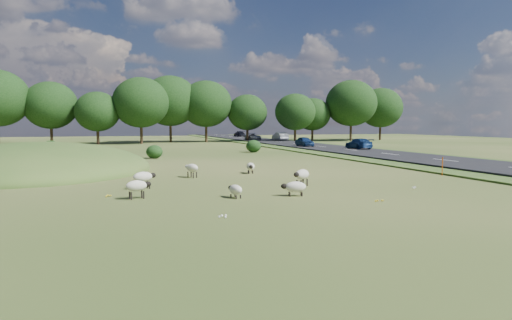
{
  "coord_description": "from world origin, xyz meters",
  "views": [
    {
      "loc": [
        -6.77,
        -23.62,
        3.34
      ],
      "look_at": [
        2.0,
        4.0,
        1.0
      ],
      "focal_mm": 32.0,
      "sensor_mm": 36.0,
      "label": 1
    }
  ],
  "objects": [
    {
      "name": "ground",
      "position": [
        0.0,
        20.0,
        0.0
      ],
      "size": [
        160.0,
        160.0,
        0.0
      ],
      "primitive_type": "plane",
      "color": "#294816",
      "rests_on": "ground"
    },
    {
      "name": "mound",
      "position": [
        -12.0,
        12.0,
        0.0
      ],
      "size": [
        16.0,
        20.0,
        4.0
      ],
      "primitive_type": "ellipsoid",
      "color": "#33561E",
      "rests_on": "ground"
    },
    {
      "name": "road",
      "position": [
        20.0,
        30.0,
        0.12
      ],
      "size": [
        8.0,
        150.0,
        0.25
      ],
      "primitive_type": "cube",
      "color": "black",
      "rests_on": "ground"
    },
    {
      "name": "treeline",
      "position": [
        -1.06,
        55.44,
        6.57
      ],
      "size": [
        96.28,
        14.66,
        11.7
      ],
      "color": "black",
      "rests_on": "ground"
    },
    {
      "name": "shrubs",
      "position": [
        -2.14,
        27.05,
        0.69
      ],
      "size": [
        23.93,
        13.8,
        1.42
      ],
      "color": "black",
      "rests_on": "ground"
    },
    {
      "name": "marker_post",
      "position": [
        13.2,
        0.2,
        0.6
      ],
      "size": [
        0.06,
        0.06,
        1.2
      ],
      "primitive_type": "cylinder",
      "color": "#D8590C",
      "rests_on": "ground"
    },
    {
      "name": "sheep_0",
      "position": [
        -5.27,
        0.0,
        0.62
      ],
      "size": [
        1.29,
        0.87,
        0.89
      ],
      "rotation": [
        0.0,
        0.0,
        0.36
      ],
      "color": "beige",
      "rests_on": "ground"
    },
    {
      "name": "sheep_1",
      "position": [
        -1.54,
        -4.07,
        0.38
      ],
      "size": [
        0.65,
        1.08,
        0.6
      ],
      "rotation": [
        0.0,
        0.0,
        1.81
      ],
      "color": "beige",
      "rests_on": "ground"
    },
    {
      "name": "sheep_2",
      "position": [
        -2.09,
        4.17,
        0.6
      ],
      "size": [
        0.89,
        1.22,
        0.85
      ],
      "rotation": [
        0.0,
        0.0,
        2.02
      ],
      "color": "beige",
      "rests_on": "ground"
    },
    {
      "name": "sheep_3",
      "position": [
        2.77,
        -1.57,
        0.64
      ],
      "size": [
        1.26,
        1.04,
        0.91
      ],
      "rotation": [
        0.0,
        0.0,
        3.75
      ],
      "color": "beige",
      "rests_on": "ground"
    },
    {
      "name": "sheep_4",
      "position": [
        1.21,
        -4.39,
        0.43
      ],
      "size": [
        1.22,
        0.73,
        0.68
      ],
      "rotation": [
        0.0,
        0.0,
        2.9
      ],
      "color": "beige",
      "rests_on": "ground"
    },
    {
      "name": "sheep_5",
      "position": [
        2.05,
        5.36,
        0.45
      ],
      "size": [
        0.76,
        1.28,
        0.71
      ],
      "rotation": [
        0.0,
        0.0,
        4.48
      ],
      "color": "beige",
      "rests_on": "ground"
    },
    {
      "name": "sheep_6",
      "position": [
        -5.74,
        -3.03,
        0.58
      ],
      "size": [
        1.2,
        0.75,
        0.83
      ],
      "rotation": [
        0.0,
        0.0,
        0.28
      ],
      "color": "beige",
      "rests_on": "ground"
    },
    {
      "name": "car_0",
      "position": [
        21.9,
        52.48,
        1.0
      ],
      "size": [
        1.6,
        4.58,
        1.51
      ],
      "primitive_type": "imported",
      "rotation": [
        0.0,
        0.0,
        3.14
      ],
      "color": "#A1A4A8",
      "rests_on": "road"
    },
    {
      "name": "car_1",
      "position": [
        21.9,
        79.62,
        0.89
      ],
      "size": [
        1.8,
        4.43,
        1.29
      ],
      "primitive_type": "imported",
      "rotation": [
        0.0,
        0.0,
        3.14
      ],
      "color": "black",
      "rests_on": "road"
    },
    {
      "name": "car_2",
      "position": [
        18.1,
        56.59,
        0.88
      ],
      "size": [
        2.1,
        4.55,
        1.26
      ],
      "primitive_type": "imported",
      "color": "#9D9FA4",
      "rests_on": "road"
    },
    {
      "name": "car_3",
      "position": [
        18.1,
        33.03,
        0.89
      ],
      "size": [
        1.52,
        3.77,
        1.29
      ],
      "primitive_type": "imported",
      "color": "navy",
      "rests_on": "road"
    },
    {
      "name": "car_4",
      "position": [
        21.9,
        25.36,
        0.88
      ],
      "size": [
        1.76,
        4.33,
        1.26
      ],
      "primitive_type": "imported",
      "rotation": [
        0.0,
        0.0,
        3.14
      ],
      "color": "navy",
      "rests_on": "road"
    }
  ]
}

